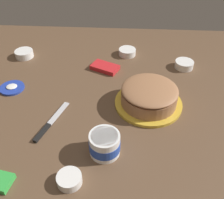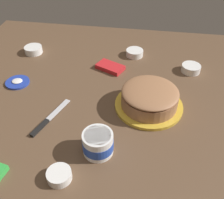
{
  "view_description": "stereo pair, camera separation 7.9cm",
  "coord_description": "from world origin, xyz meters",
  "px_view_note": "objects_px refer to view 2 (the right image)",
  "views": [
    {
      "loc": [
        0.13,
        -0.82,
        0.74
      ],
      "look_at": [
        0.08,
        0.01,
        0.04
      ],
      "focal_mm": 41.92,
      "sensor_mm": 36.0,
      "label": 1
    },
    {
      "loc": [
        0.21,
        -0.82,
        0.74
      ],
      "look_at": [
        0.08,
        0.01,
        0.04
      ],
      "focal_mm": 41.92,
      "sensor_mm": 36.0,
      "label": 2
    }
  ],
  "objects_px": {
    "sprinkle_bowl_yellow": "(135,53)",
    "frosted_cake": "(149,99)",
    "frosting_tub_lid": "(17,82)",
    "spreading_knife": "(48,120)",
    "sprinkle_bowl_orange": "(59,175)",
    "frosting_tub": "(98,143)",
    "candy_box_lower": "(110,67)",
    "sprinkle_bowl_blue": "(191,68)",
    "sprinkle_bowl_green": "(33,49)"
  },
  "relations": [
    {
      "from": "sprinkle_bowl_yellow",
      "to": "frosted_cake",
      "type": "bearing_deg",
      "value": -76.68
    },
    {
      "from": "frosting_tub_lid",
      "to": "sprinkle_bowl_yellow",
      "type": "xyz_separation_m",
      "value": [
        0.53,
        0.34,
        0.01
      ]
    },
    {
      "from": "frosted_cake",
      "to": "spreading_knife",
      "type": "distance_m",
      "value": 0.42
    },
    {
      "from": "sprinkle_bowl_orange",
      "to": "frosted_cake",
      "type": "bearing_deg",
      "value": 55.91
    },
    {
      "from": "frosting_tub",
      "to": "frosting_tub_lid",
      "type": "distance_m",
      "value": 0.57
    },
    {
      "from": "sprinkle_bowl_orange",
      "to": "candy_box_lower",
      "type": "distance_m",
      "value": 0.66
    },
    {
      "from": "frosting_tub",
      "to": "sprinkle_bowl_orange",
      "type": "height_order",
      "value": "frosting_tub"
    },
    {
      "from": "frosted_cake",
      "to": "frosting_tub_lid",
      "type": "height_order",
      "value": "frosted_cake"
    },
    {
      "from": "sprinkle_bowl_blue",
      "to": "candy_box_lower",
      "type": "distance_m",
      "value": 0.41
    },
    {
      "from": "sprinkle_bowl_blue",
      "to": "frosting_tub",
      "type": "bearing_deg",
      "value": -122.44
    },
    {
      "from": "spreading_knife",
      "to": "sprinkle_bowl_yellow",
      "type": "height_order",
      "value": "sprinkle_bowl_yellow"
    },
    {
      "from": "frosting_tub_lid",
      "to": "sprinkle_bowl_orange",
      "type": "distance_m",
      "value": 0.59
    },
    {
      "from": "spreading_knife",
      "to": "frosting_tub",
      "type": "bearing_deg",
      "value": -26.99
    },
    {
      "from": "frosting_tub",
      "to": "sprinkle_bowl_yellow",
      "type": "height_order",
      "value": "frosting_tub"
    },
    {
      "from": "spreading_knife",
      "to": "sprinkle_bowl_yellow",
      "type": "xyz_separation_m",
      "value": [
        0.3,
        0.56,
        0.01
      ]
    },
    {
      "from": "sprinkle_bowl_green",
      "to": "frosting_tub",
      "type": "bearing_deg",
      "value": -51.82
    },
    {
      "from": "spreading_knife",
      "to": "sprinkle_bowl_green",
      "type": "relative_size",
      "value": 2.38
    },
    {
      "from": "frosted_cake",
      "to": "sprinkle_bowl_yellow",
      "type": "relative_size",
      "value": 3.1
    },
    {
      "from": "frosting_tub_lid",
      "to": "sprinkle_bowl_yellow",
      "type": "relative_size",
      "value": 1.2
    },
    {
      "from": "spreading_knife",
      "to": "candy_box_lower",
      "type": "relative_size",
      "value": 1.69
    },
    {
      "from": "sprinkle_bowl_yellow",
      "to": "sprinkle_bowl_green",
      "type": "xyz_separation_m",
      "value": [
        -0.56,
        -0.06,
        0.0
      ]
    },
    {
      "from": "frosting_tub_lid",
      "to": "sprinkle_bowl_blue",
      "type": "distance_m",
      "value": 0.85
    },
    {
      "from": "sprinkle_bowl_orange",
      "to": "candy_box_lower",
      "type": "xyz_separation_m",
      "value": [
        0.06,
        0.65,
        -0.01
      ]
    },
    {
      "from": "frosting_tub_lid",
      "to": "sprinkle_bowl_blue",
      "type": "xyz_separation_m",
      "value": [
        0.82,
        0.23,
        0.01
      ]
    },
    {
      "from": "sprinkle_bowl_orange",
      "to": "candy_box_lower",
      "type": "height_order",
      "value": "sprinkle_bowl_orange"
    },
    {
      "from": "frosted_cake",
      "to": "sprinkle_bowl_orange",
      "type": "distance_m",
      "value": 0.48
    },
    {
      "from": "frosting_tub",
      "to": "sprinkle_bowl_green",
      "type": "relative_size",
      "value": 1.14
    },
    {
      "from": "sprinkle_bowl_orange",
      "to": "sprinkle_bowl_green",
      "type": "distance_m",
      "value": 0.84
    },
    {
      "from": "frosting_tub",
      "to": "candy_box_lower",
      "type": "relative_size",
      "value": 0.81
    },
    {
      "from": "sprinkle_bowl_green",
      "to": "sprinkle_bowl_blue",
      "type": "bearing_deg",
      "value": -3.7
    },
    {
      "from": "sprinkle_bowl_blue",
      "to": "candy_box_lower",
      "type": "height_order",
      "value": "sprinkle_bowl_blue"
    },
    {
      "from": "spreading_knife",
      "to": "candy_box_lower",
      "type": "distance_m",
      "value": 0.45
    },
    {
      "from": "frosting_tub_lid",
      "to": "sprinkle_bowl_blue",
      "type": "bearing_deg",
      "value": 15.6
    },
    {
      "from": "frosting_tub_lid",
      "to": "spreading_knife",
      "type": "relative_size",
      "value": 0.49
    },
    {
      "from": "sprinkle_bowl_green",
      "to": "frosted_cake",
      "type": "bearing_deg",
      "value": -28.49
    },
    {
      "from": "sprinkle_bowl_yellow",
      "to": "candy_box_lower",
      "type": "distance_m",
      "value": 0.19
    },
    {
      "from": "candy_box_lower",
      "to": "frosted_cake",
      "type": "bearing_deg",
      "value": -26.44
    },
    {
      "from": "frosting_tub",
      "to": "sprinkle_bowl_orange",
      "type": "relative_size",
      "value": 1.35
    },
    {
      "from": "frosting_tub_lid",
      "to": "candy_box_lower",
      "type": "height_order",
      "value": "candy_box_lower"
    },
    {
      "from": "frosting_tub",
      "to": "spreading_knife",
      "type": "height_order",
      "value": "frosting_tub"
    },
    {
      "from": "frosting_tub",
      "to": "sprinkle_bowl_orange",
      "type": "bearing_deg",
      "value": -128.52
    },
    {
      "from": "sprinkle_bowl_yellow",
      "to": "sprinkle_bowl_green",
      "type": "relative_size",
      "value": 0.96
    },
    {
      "from": "sprinkle_bowl_yellow",
      "to": "sprinkle_bowl_orange",
      "type": "distance_m",
      "value": 0.82
    },
    {
      "from": "frosted_cake",
      "to": "frosting_tub",
      "type": "distance_m",
      "value": 0.31
    },
    {
      "from": "frosted_cake",
      "to": "sprinkle_bowl_green",
      "type": "distance_m",
      "value": 0.75
    },
    {
      "from": "spreading_knife",
      "to": "sprinkle_bowl_blue",
      "type": "bearing_deg",
      "value": 37.35
    },
    {
      "from": "sprinkle_bowl_blue",
      "to": "sprinkle_bowl_green",
      "type": "bearing_deg",
      "value": 176.3
    },
    {
      "from": "spreading_knife",
      "to": "candy_box_lower",
      "type": "bearing_deg",
      "value": 65.46
    },
    {
      "from": "sprinkle_bowl_green",
      "to": "frosting_tub_lid",
      "type": "bearing_deg",
      "value": -83.67
    },
    {
      "from": "frosting_tub",
      "to": "candy_box_lower",
      "type": "height_order",
      "value": "frosting_tub"
    }
  ]
}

